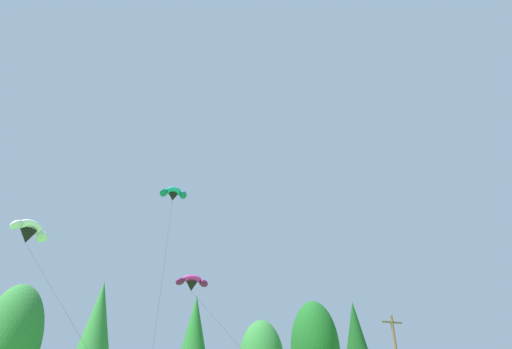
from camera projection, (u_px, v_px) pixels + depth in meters
name	position (u px, v px, depth m)	size (l,w,h in m)	color
treeline_tree_c	(10.00, 341.00, 40.40)	(5.48, 5.48, 13.64)	#472D19
treeline_tree_d	(95.00, 336.00, 40.73)	(4.67, 4.67, 13.95)	#472D19
treeline_tree_e	(194.00, 345.00, 45.46)	(4.64, 4.64, 13.83)	#472D19
treeline_tree_h	(357.00, 348.00, 51.83)	(4.83, 4.83, 14.70)	#472D19
parafoil_kite_high_white	(29.00, 231.00, 32.40)	(10.41, 11.06, 14.14)	white
parafoil_kite_mid_magenta	(192.00, 283.00, 37.36)	(5.54, 14.65, 11.43)	#D12893
parafoil_kite_far_teal	(173.00, 194.00, 41.26)	(3.34, 13.00, 20.34)	teal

